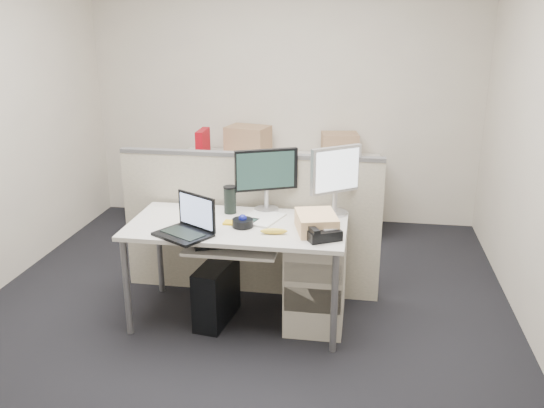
% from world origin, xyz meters
% --- Properties ---
extents(floor, '(4.00, 4.50, 0.01)m').
position_xyz_m(floor, '(0.00, 0.00, -0.01)').
color(floor, black).
rests_on(floor, ground).
extents(wall_back, '(4.00, 0.02, 2.70)m').
position_xyz_m(wall_back, '(0.00, 2.25, 1.35)').
color(wall_back, beige).
rests_on(wall_back, ground).
extents(wall_front, '(4.00, 0.02, 2.70)m').
position_xyz_m(wall_front, '(0.00, -2.25, 1.35)').
color(wall_front, beige).
rests_on(wall_front, ground).
extents(desk, '(1.50, 0.75, 0.73)m').
position_xyz_m(desk, '(0.00, 0.00, 0.66)').
color(desk, silver).
rests_on(desk, floor).
extents(keyboard_tray, '(0.62, 0.32, 0.02)m').
position_xyz_m(keyboard_tray, '(0.00, -0.18, 0.62)').
color(keyboard_tray, silver).
rests_on(keyboard_tray, desk).
extents(drawer_pedestal, '(0.40, 0.55, 0.65)m').
position_xyz_m(drawer_pedestal, '(0.55, 0.05, 0.33)').
color(drawer_pedestal, beige).
rests_on(drawer_pedestal, floor).
extents(cubicle_partition, '(2.00, 0.06, 1.10)m').
position_xyz_m(cubicle_partition, '(0.00, 0.45, 0.55)').
color(cubicle_partition, '#C0B59E').
rests_on(cubicle_partition, floor).
extents(back_counter, '(2.00, 0.60, 0.72)m').
position_xyz_m(back_counter, '(0.00, 1.93, 0.36)').
color(back_counter, beige).
rests_on(back_counter, floor).
extents(monitor_main, '(0.49, 0.35, 0.46)m').
position_xyz_m(monitor_main, '(0.15, 0.32, 0.96)').
color(monitor_main, black).
rests_on(monitor_main, desk).
extents(monitor_small, '(0.44, 0.40, 0.49)m').
position_xyz_m(monitor_small, '(0.65, 0.32, 0.97)').
color(monitor_small, '#B7B7BC').
rests_on(monitor_small, desk).
extents(laptop, '(0.43, 0.40, 0.26)m').
position_xyz_m(laptop, '(-0.30, -0.28, 0.86)').
color(laptop, black).
rests_on(laptop, desk).
extents(trackball, '(0.17, 0.17, 0.06)m').
position_xyz_m(trackball, '(0.05, -0.05, 0.76)').
color(trackball, black).
rests_on(trackball, desk).
extents(desk_phone, '(0.27, 0.25, 0.07)m').
position_xyz_m(desk_phone, '(0.60, -0.18, 0.76)').
color(desk_phone, black).
rests_on(desk_phone, desk).
extents(paper_stack, '(0.33, 0.37, 0.01)m').
position_xyz_m(paper_stack, '(0.15, 0.12, 0.74)').
color(paper_stack, silver).
rests_on(paper_stack, desk).
extents(sticky_pad, '(0.09, 0.09, 0.01)m').
position_xyz_m(sticky_pad, '(-0.05, 0.00, 0.74)').
color(sticky_pad, yellow).
rests_on(sticky_pad, desk).
extents(travel_mug, '(0.11, 0.11, 0.19)m').
position_xyz_m(travel_mug, '(-0.10, 0.22, 0.82)').
color(travel_mug, black).
rests_on(travel_mug, desk).
extents(banana, '(0.18, 0.07, 0.04)m').
position_xyz_m(banana, '(0.28, -0.15, 0.75)').
color(banana, '#FAED4C').
rests_on(banana, desk).
extents(cellphone, '(0.09, 0.12, 0.01)m').
position_xyz_m(cellphone, '(0.10, 0.05, 0.74)').
color(cellphone, black).
rests_on(cellphone, desk).
extents(manila_folders, '(0.33, 0.38, 0.12)m').
position_xyz_m(manila_folders, '(0.55, -0.05, 0.79)').
color(manila_folders, '#E0B486').
rests_on(manila_folders, desk).
extents(keyboard, '(0.45, 0.31, 0.02)m').
position_xyz_m(keyboard, '(-0.05, -0.14, 0.64)').
color(keyboard, black).
rests_on(keyboard, keyboard_tray).
extents(pc_tower_desk, '(0.25, 0.49, 0.44)m').
position_xyz_m(pc_tower_desk, '(-0.15, -0.05, 0.22)').
color(pc_tower_desk, black).
rests_on(pc_tower_desk, floor).
extents(pc_tower_spare_dark, '(0.31, 0.45, 0.39)m').
position_xyz_m(pc_tower_spare_dark, '(-1.45, 2.03, 0.19)').
color(pc_tower_spare_dark, black).
rests_on(pc_tower_spare_dark, floor).
extents(pc_tower_spare_silver, '(0.31, 0.48, 0.42)m').
position_xyz_m(pc_tower_spare_silver, '(-1.30, 1.90, 0.21)').
color(pc_tower_spare_silver, '#B7B7BC').
rests_on(pc_tower_spare_silver, floor).
extents(cardboard_box_left, '(0.47, 0.40, 0.31)m').
position_xyz_m(cardboard_box_left, '(-0.33, 2.02, 0.87)').
color(cardboard_box_left, tan).
rests_on(cardboard_box_left, back_counter).
extents(cardboard_box_right, '(0.40, 0.33, 0.26)m').
position_xyz_m(cardboard_box_right, '(0.60, 2.05, 0.85)').
color(cardboard_box_right, tan).
rests_on(cardboard_box_right, back_counter).
extents(red_binder, '(0.08, 0.32, 0.29)m').
position_xyz_m(red_binder, '(-0.75, 1.83, 0.87)').
color(red_binder, '#A40914').
rests_on(red_binder, back_counter).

